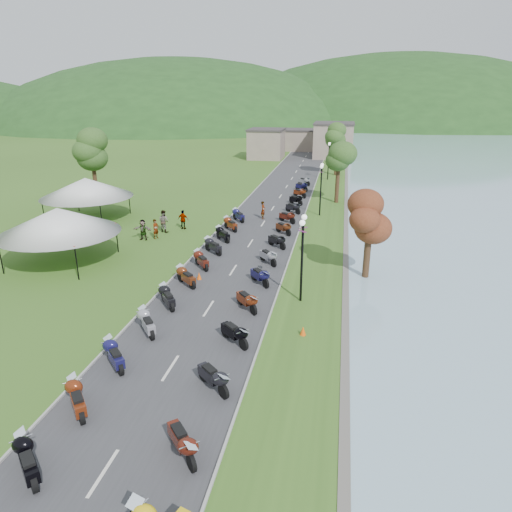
# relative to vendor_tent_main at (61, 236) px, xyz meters

# --- Properties ---
(road) EXTENTS (7.00, 120.00, 0.02)m
(road) POSITION_rel_vendor_tent_main_xyz_m (12.27, 18.70, -1.99)
(road) COLOR #3E3E41
(road) RESTS_ON ground
(hills_backdrop) EXTENTS (360.00, 120.00, 76.00)m
(hills_backdrop) POSITION_rel_vendor_tent_main_xyz_m (12.27, 178.70, -2.00)
(hills_backdrop) COLOR #285621
(hills_backdrop) RESTS_ON ground
(far_building) EXTENTS (18.00, 16.00, 5.00)m
(far_building) POSITION_rel_vendor_tent_main_xyz_m (10.27, 63.70, 0.50)
(far_building) COLOR gray
(far_building) RESTS_ON ground
(moto_row_left) EXTENTS (2.60, 39.50, 1.10)m
(moto_row_left) POSITION_rel_vendor_tent_main_xyz_m (9.92, -5.44, -1.45)
(moto_row_left) COLOR #331411
(moto_row_left) RESTS_ON ground
(moto_row_right) EXTENTS (2.60, 50.51, 1.10)m
(moto_row_right) POSITION_rel_vendor_tent_main_xyz_m (14.48, 7.98, -1.45)
(moto_row_right) COLOR #331411
(moto_row_right) RESTS_ON ground
(vendor_tent_main) EXTENTS (5.54, 5.54, 4.00)m
(vendor_tent_main) POSITION_rel_vendor_tent_main_xyz_m (0.00, 0.00, 0.00)
(vendor_tent_main) COLOR white
(vendor_tent_main) RESTS_ON ground
(vendor_tent_side) EXTENTS (5.65, 5.65, 4.00)m
(vendor_tent_side) POSITION_rel_vendor_tent_main_xyz_m (-4.33, 11.12, 0.00)
(vendor_tent_side) COLOR white
(vendor_tent_side) RESTS_ON ground
(tree_lakeside) EXTENTS (2.24, 2.24, 6.23)m
(tree_lakeside) POSITION_rel_vendor_tent_main_xyz_m (21.13, 1.21, 1.11)
(tree_lakeside) COLOR #3E6727
(tree_lakeside) RESTS_ON ground
(pedestrian_a) EXTENTS (0.62, 0.72, 1.66)m
(pedestrian_a) POSITION_rel_vendor_tent_main_xyz_m (4.29, 6.56, -2.00)
(pedestrian_a) COLOR slate
(pedestrian_a) RESTS_ON ground
(pedestrian_b) EXTENTS (1.07, 0.82, 1.95)m
(pedestrian_b) POSITION_rel_vendor_tent_main_xyz_m (4.23, 8.51, -2.00)
(pedestrian_b) COLOR slate
(pedestrian_b) RESTS_ON ground
(pedestrian_c) EXTENTS (1.07, 1.32, 1.91)m
(pedestrian_c) POSITION_rel_vendor_tent_main_xyz_m (-0.44, 4.70, -2.00)
(pedestrian_c) COLOR slate
(pedestrian_c) RESTS_ON ground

